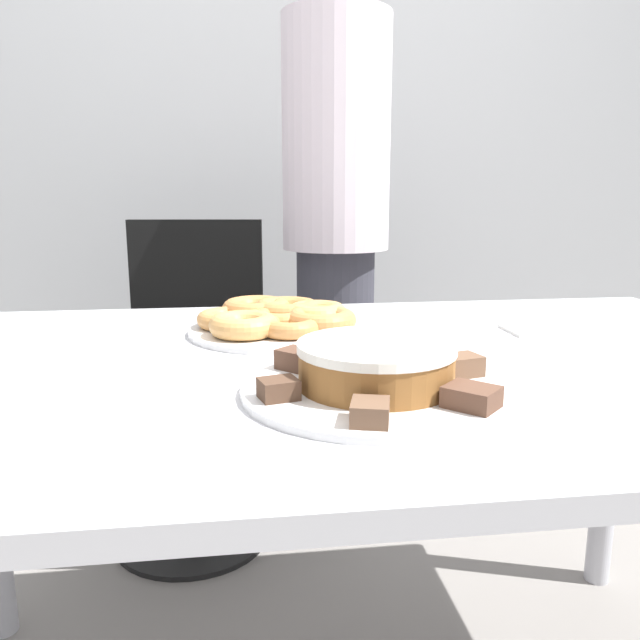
# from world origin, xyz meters

# --- Properties ---
(wall_back) EXTENTS (8.00, 0.05, 2.60)m
(wall_back) POSITION_xyz_m (0.00, 1.57, 1.30)
(wall_back) COLOR #A8AAAD
(wall_back) RESTS_ON ground_plane
(table) EXTENTS (1.57, 0.95, 0.73)m
(table) POSITION_xyz_m (0.00, 0.00, 0.65)
(table) COLOR silver
(table) RESTS_ON ground_plane
(person_standing) EXTENTS (0.31, 0.31, 1.67)m
(person_standing) POSITION_xyz_m (0.12, 0.91, 0.89)
(person_standing) COLOR #383842
(person_standing) RESTS_ON ground_plane
(office_chair_left) EXTENTS (0.49, 0.49, 0.91)m
(office_chair_left) POSITION_xyz_m (-0.32, 0.82, 0.43)
(office_chair_left) COLOR black
(office_chair_left) RESTS_ON ground_plane
(plate_cake) EXTENTS (0.35, 0.35, 0.01)m
(plate_cake) POSITION_xyz_m (-0.01, -0.18, 0.74)
(plate_cake) COLOR white
(plate_cake) RESTS_ON table
(plate_donuts) EXTENTS (0.34, 0.34, 0.01)m
(plate_donuts) POSITION_xyz_m (-0.10, 0.19, 0.74)
(plate_donuts) COLOR white
(plate_donuts) RESTS_ON table
(frosted_cake) EXTENTS (0.20, 0.20, 0.06)m
(frosted_cake) POSITION_xyz_m (-0.01, -0.18, 0.77)
(frosted_cake) COLOR brown
(frosted_cake) RESTS_ON plate_cake
(lamington_0) EXTENTS (0.05, 0.05, 0.02)m
(lamington_0) POSITION_xyz_m (-0.13, -0.21, 0.75)
(lamington_0) COLOR #513828
(lamington_0) RESTS_ON plate_cake
(lamington_1) EXTENTS (0.05, 0.06, 0.02)m
(lamington_1) POSITION_xyz_m (-0.04, -0.31, 0.75)
(lamington_1) COLOR brown
(lamington_1) RESTS_ON plate_cake
(lamington_2) EXTENTS (0.08, 0.08, 0.02)m
(lamington_2) POSITION_xyz_m (0.09, -0.27, 0.75)
(lamington_2) COLOR brown
(lamington_2) RESTS_ON plate_cake
(lamington_3) EXTENTS (0.06, 0.05, 0.03)m
(lamington_3) POSITION_xyz_m (0.12, -0.15, 0.75)
(lamington_3) COLOR brown
(lamington_3) RESTS_ON plate_cake
(lamington_4) EXTENTS (0.06, 0.07, 0.02)m
(lamington_4) POSITION_xyz_m (0.03, -0.05, 0.75)
(lamington_4) COLOR brown
(lamington_4) RESTS_ON plate_cake
(lamington_5) EXTENTS (0.06, 0.06, 0.03)m
(lamington_5) POSITION_xyz_m (-0.10, -0.09, 0.76)
(lamington_5) COLOR brown
(lamington_5) RESTS_ON plate_cake
(donut_0) EXTENTS (0.10, 0.10, 0.03)m
(donut_0) POSITION_xyz_m (-0.10, 0.19, 0.76)
(donut_0) COLOR #C68447
(donut_0) RESTS_ON plate_donuts
(donut_1) EXTENTS (0.11, 0.11, 0.04)m
(donut_1) POSITION_xyz_m (-0.03, 0.22, 0.76)
(donut_1) COLOR tan
(donut_1) RESTS_ON plate_donuts
(donut_2) EXTENTS (0.13, 0.13, 0.04)m
(donut_2) POSITION_xyz_m (-0.08, 0.25, 0.76)
(donut_2) COLOR #C68447
(donut_2) RESTS_ON plate_donuts
(donut_3) EXTENTS (0.13, 0.13, 0.04)m
(donut_3) POSITION_xyz_m (-0.14, 0.28, 0.76)
(donut_3) COLOR #C68447
(donut_3) RESTS_ON plate_donuts
(donut_4) EXTENTS (0.12, 0.12, 0.03)m
(donut_4) POSITION_xyz_m (-0.19, 0.21, 0.76)
(donut_4) COLOR #D18E4C
(donut_4) RESTS_ON plate_donuts
(donut_5) EXTENTS (0.12, 0.12, 0.04)m
(donut_5) POSITION_xyz_m (-0.17, 0.13, 0.76)
(donut_5) COLOR tan
(donut_5) RESTS_ON plate_donuts
(donut_6) EXTENTS (0.11, 0.11, 0.03)m
(donut_6) POSITION_xyz_m (-0.09, 0.12, 0.76)
(donut_6) COLOR #C68447
(donut_6) RESTS_ON plate_donuts
(donut_7) EXTENTS (0.13, 0.13, 0.04)m
(donut_7) POSITION_xyz_m (-0.03, 0.16, 0.76)
(donut_7) COLOR #C68447
(donut_7) RESTS_ON plate_donuts
(napkin) EXTENTS (0.12, 0.10, 0.01)m
(napkin) POSITION_xyz_m (0.38, 0.14, 0.73)
(napkin) COLOR white
(napkin) RESTS_ON table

